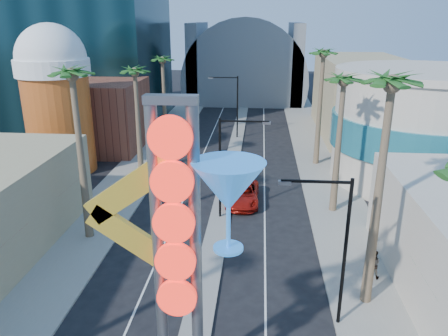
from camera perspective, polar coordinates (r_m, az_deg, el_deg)
sidewalk_west at (r=49.92m, az=-9.82°, el=1.49°), size 5.00×100.00×0.15m
sidewalk_east at (r=48.79m, az=12.33°, el=0.91°), size 5.00×100.00×0.15m
median at (r=51.29m, az=1.35°, el=2.26°), size 1.60×84.00×0.15m
brick_filler_west at (r=53.66m, az=-16.05°, el=6.60°), size 10.00×10.00×8.00m
filler_east at (r=61.24m, az=17.30°, el=8.92°), size 10.00×20.00×10.00m
beer_mug at (r=46.14m, az=-21.10°, el=9.00°), size 7.00×7.00×14.50m
turquoise_building at (r=44.75m, az=24.47°, el=4.87°), size 16.60×16.60×10.60m
canopy at (r=83.73m, az=2.84°, el=11.80°), size 22.00×16.00×22.00m
neon_sign at (r=16.05m, az=-3.36°, el=-9.33°), size 6.53×2.60×12.55m
streetlight_0 at (r=32.68m, az=0.42°, el=1.17°), size 3.79×0.25×8.00m
streetlight_1 at (r=56.02m, az=1.21°, el=8.76°), size 3.79×0.25×8.00m
streetlight_2 at (r=21.86m, az=14.44°, el=-9.11°), size 3.45×0.25×8.00m
palm_1 at (r=29.80m, az=-19.13°, el=10.14°), size 2.40×2.40×12.70m
palm_2 at (r=43.05m, az=-11.53°, el=11.45°), size 2.40×2.40×11.20m
palm_3 at (r=54.60m, az=-8.03°, el=13.19°), size 2.40×2.40×11.20m
palm_5 at (r=22.17m, az=20.88°, el=8.33°), size 2.40×2.40×13.20m
palm_6 at (r=33.93m, az=15.32°, el=9.95°), size 2.40×2.40×11.70m
palm_7 at (r=45.59m, az=12.82°, el=13.47°), size 2.40×2.40×12.70m
red_pickup at (r=36.97m, az=2.45°, el=-3.39°), size 2.68×5.80×1.61m
pedestrian_b at (r=28.00m, az=18.88°, el=-11.79°), size 0.99×0.84×1.79m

